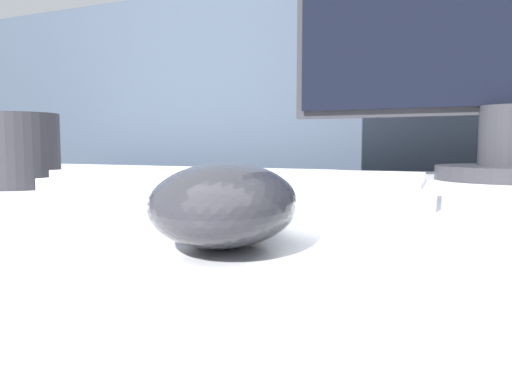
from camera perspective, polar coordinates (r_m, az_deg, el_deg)
partition_panel at (r=1.13m, az=16.20°, el=-6.27°), size 5.00×0.03×1.20m
computer_mouse_near at (r=0.25m, az=-3.55°, el=-1.20°), size 0.11×0.14×0.04m
keyboard at (r=0.48m, az=-2.86°, el=0.88°), size 0.38×0.14×0.02m
mug at (r=0.63m, az=-25.49°, el=4.27°), size 0.09×0.09×0.08m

